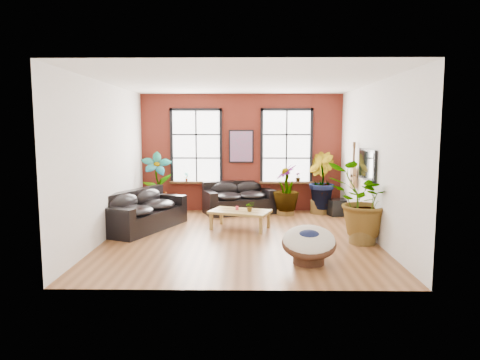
% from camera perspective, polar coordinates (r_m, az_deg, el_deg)
% --- Properties ---
extents(room, '(6.04, 6.54, 3.54)m').
position_cam_1_polar(room, '(9.77, -0.04, 2.57)').
color(room, brown).
rests_on(room, ground).
extents(sofa_back, '(2.21, 1.57, 0.92)m').
position_cam_1_polar(sofa_back, '(12.63, -0.20, -2.52)').
color(sofa_back, black).
rests_on(sofa_back, ground).
extents(sofa_left, '(1.87, 2.59, 0.95)m').
position_cam_1_polar(sofa_left, '(10.89, -12.90, -4.15)').
color(sofa_left, black).
rests_on(sofa_left, ground).
extents(coffee_table, '(1.63, 1.25, 0.56)m').
position_cam_1_polar(coffee_table, '(10.61, 0.02, -4.37)').
color(coffee_table, olive).
rests_on(coffee_table, ground).
extents(papasan_chair, '(1.12, 1.13, 0.75)m').
position_cam_1_polar(papasan_chair, '(8.04, 9.17, -8.31)').
color(papasan_chair, '#3D2315').
rests_on(papasan_chair, ground).
extents(poster, '(0.74, 0.06, 0.98)m').
position_cam_1_polar(poster, '(12.79, 0.17, 4.51)').
color(poster, black).
rests_on(poster, room).
extents(tv_wall_unit, '(0.13, 1.86, 1.20)m').
position_cam_1_polar(tv_wall_unit, '(10.61, 16.06, 1.53)').
color(tv_wall_unit, black).
rests_on(tv_wall_unit, room).
extents(media_box, '(0.66, 0.59, 0.46)m').
position_cam_1_polar(media_box, '(12.61, 12.94, -3.57)').
color(media_box, black).
rests_on(media_box, ground).
extents(pot_back_left, '(0.52, 0.52, 0.37)m').
position_cam_1_polar(pot_back_left, '(12.75, -10.86, -3.62)').
color(pot_back_left, brown).
rests_on(pot_back_left, ground).
extents(pot_back_right, '(0.57, 0.57, 0.40)m').
position_cam_1_polar(pot_back_right, '(12.81, 10.58, -3.50)').
color(pot_back_right, brown).
rests_on(pot_back_right, ground).
extents(pot_right_wall, '(0.71, 0.71, 0.42)m').
position_cam_1_polar(pot_right_wall, '(9.71, 16.01, -6.91)').
color(pot_right_wall, brown).
rests_on(pot_right_wall, ground).
extents(pot_mid, '(0.57, 0.57, 0.37)m').
position_cam_1_polar(pot_mid, '(12.44, 6.09, -3.80)').
color(pot_mid, brown).
rests_on(pot_mid, ground).
extents(floor_plant_back_left, '(0.98, 0.76, 1.66)m').
position_cam_1_polar(floor_plant_back_left, '(12.65, -11.02, -0.05)').
color(floor_plant_back_left, '#3C5717').
rests_on(floor_plant_back_left, ground).
extents(floor_plant_back_right, '(0.99, 1.10, 1.65)m').
position_cam_1_polar(floor_plant_back_right, '(12.73, 10.66, -0.03)').
color(floor_plant_back_right, '#3C5717').
rests_on(floor_plant_back_right, ground).
extents(floor_plant_right_wall, '(1.69, 1.55, 1.58)m').
position_cam_1_polar(floor_plant_right_wall, '(9.57, 15.95, -2.58)').
color(floor_plant_right_wall, '#3C5717').
rests_on(floor_plant_right_wall, ground).
extents(floor_plant_mid, '(0.81, 0.81, 1.31)m').
position_cam_1_polar(floor_plant_mid, '(12.31, 6.18, -1.01)').
color(floor_plant_mid, '#3C5717').
rests_on(floor_plant_mid, ground).
extents(table_plant, '(0.26, 0.24, 0.24)m').
position_cam_1_polar(table_plant, '(10.49, 1.32, -3.55)').
color(table_plant, '#3C5717').
rests_on(table_plant, coffee_table).
extents(sill_plant_left, '(0.17, 0.17, 0.27)m').
position_cam_1_polar(sill_plant_left, '(12.93, -7.17, 0.41)').
color(sill_plant_left, '#3C5717').
rests_on(sill_plant_left, room).
extents(sill_plant_right, '(0.19, 0.19, 0.27)m').
position_cam_1_polar(sill_plant_right, '(12.90, 7.74, 0.39)').
color(sill_plant_right, '#3C5717').
rests_on(sill_plant_right, room).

